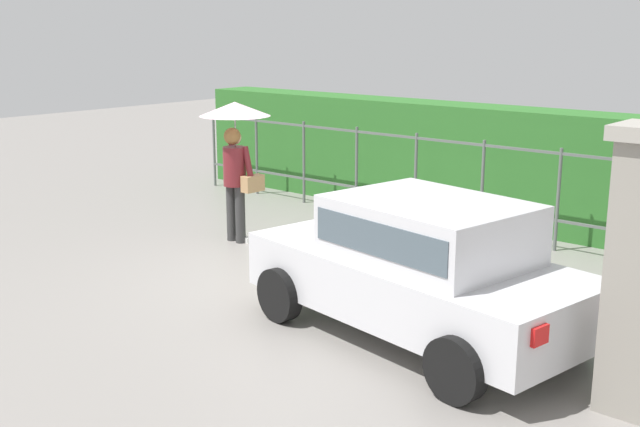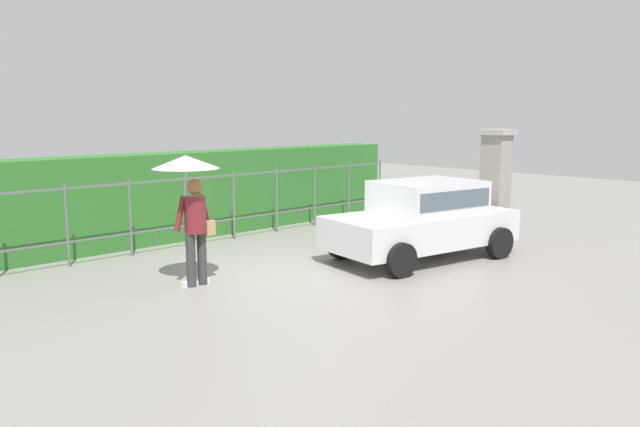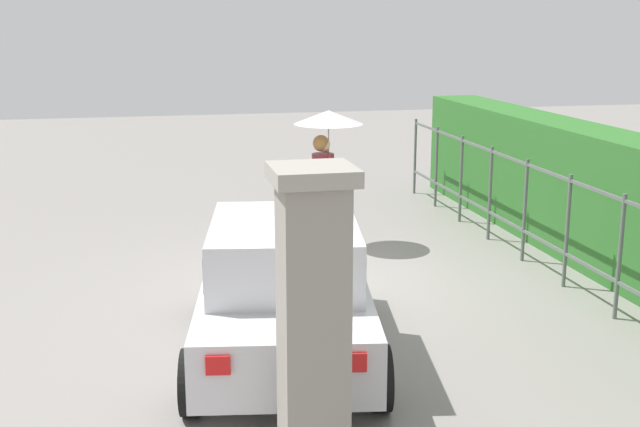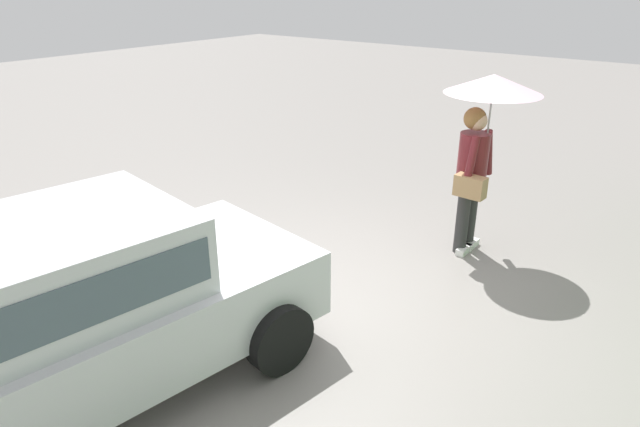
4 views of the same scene
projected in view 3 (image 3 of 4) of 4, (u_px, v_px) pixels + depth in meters
ground_plane at (310, 282)px, 11.02m from camera, size 40.00×40.00×0.00m
car at (284, 284)px, 8.37m from camera, size 3.93×2.34×1.48m
pedestrian at (327, 144)px, 12.48m from camera, size 1.05×1.05×2.09m
gate_pillar at (313, 323)px, 6.10m from camera, size 0.60×0.60×2.42m
fence_section at (545, 215)px, 11.22m from camera, size 11.00×0.05×1.50m
hedge_row at (610, 203)px, 11.39m from camera, size 11.95×0.90×1.90m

